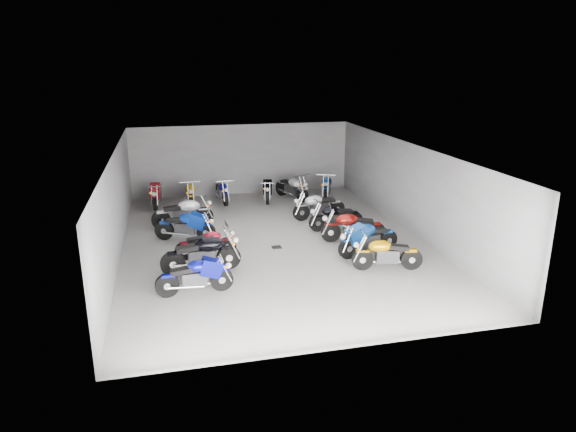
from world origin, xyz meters
The scene contains 22 objects.
ground centered at (0.00, 0.00, 0.00)m, with size 14.00×14.00×0.00m, color gray.
wall_back centered at (0.00, 7.00, 1.60)m, with size 10.00×0.10×3.20m, color gray.
wall_left centered at (-5.00, 0.00, 1.60)m, with size 0.10×14.00×3.20m, color gray.
wall_right centered at (5.00, 0.00, 1.60)m, with size 0.10×14.00×3.20m, color gray.
ceiling centered at (0.00, 0.00, 3.22)m, with size 10.00×14.00×0.04m, color black.
drain_grate centered at (0.00, -0.50, 0.01)m, with size 0.32×0.32×0.01m, color black.
motorcycle_left_b centered at (-2.84, -3.45, 0.50)m, with size 2.08×0.43×0.91m.
motorcycle_left_c centered at (-2.56, -2.02, 0.57)m, with size 2.36×0.52×1.04m.
motorcycle_left_d centered at (-2.34, -0.89, 0.47)m, with size 1.94×0.42×0.85m.
motorcycle_left_e centered at (-2.90, 0.91, 0.52)m, with size 2.06×0.88×0.94m.
motorcycle_left_f centered at (-2.91, 2.45, 0.55)m, with size 2.29×0.48×1.01m.
motorcycle_right_b centered at (2.77, -3.10, 0.51)m, with size 2.09×0.62×0.93m.
motorcycle_right_c centered at (2.70, -1.82, 0.54)m, with size 2.21×0.75×0.99m.
motorcycle_right_d centered at (2.66, -0.55, 0.54)m, with size 2.21×0.67×0.98m.
motorcycle_right_e centered at (2.49, 0.83, 0.50)m, with size 2.08×0.43×0.91m.
motorcycle_right_f centered at (2.29, 2.29, 0.52)m, with size 2.18×0.52×0.96m.
motorcycle_back_a centered at (-3.89, 5.69, 0.55)m, with size 0.50×2.28×1.00m.
motorcycle_back_b centered at (-2.48, 5.49, 0.52)m, with size 0.44×2.18×0.96m.
motorcycle_back_c centered at (-1.12, 5.63, 0.49)m, with size 0.45×2.03×0.89m.
motorcycle_back_d centered at (0.90, 5.48, 0.51)m, with size 0.62×2.09×0.93m.
motorcycle_back_e centered at (2.00, 5.44, 0.53)m, with size 1.04×2.08×0.97m.
motorcycle_back_f centered at (3.62, 5.41, 0.53)m, with size 0.95×2.09×0.96m.
Camera 1 is at (-3.36, -16.23, 5.99)m, focal length 32.00 mm.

